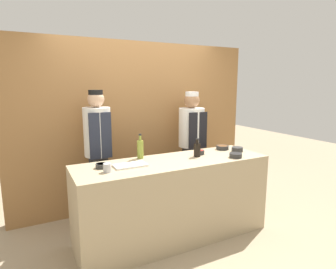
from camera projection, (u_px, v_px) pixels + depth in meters
name	position (u px, v px, depth m)	size (l,w,h in m)	color
ground_plane	(173.00, 236.00, 3.38)	(14.00, 14.00, 0.00)	tan
cabinet_wall	(137.00, 125.00, 4.17)	(3.61, 0.18, 2.40)	olive
counter	(173.00, 199.00, 3.29)	(2.26, 0.70, 0.94)	tan
sauce_bowl_brown	(222.00, 147.00, 3.75)	(0.16, 0.16, 0.05)	#2D2D2D
sauce_bowl_yellow	(101.00, 165.00, 2.92)	(0.12, 0.12, 0.05)	#2D2D2D
sauce_bowl_purple	(236.00, 155.00, 3.33)	(0.15, 0.15, 0.05)	#2D2D2D
sauce_bowl_white	(237.00, 149.00, 3.63)	(0.14, 0.14, 0.06)	#2D2D2D
sauce_bowl_red	(200.00, 152.00, 3.48)	(0.11, 0.11, 0.05)	#2D2D2D
cutting_board	(130.00, 165.00, 2.98)	(0.35, 0.19, 0.02)	white
bottle_soy	(197.00, 149.00, 3.37)	(0.08, 0.08, 0.22)	black
bottle_oil	(140.00, 149.00, 3.29)	(0.07, 0.07, 0.29)	olive
cup_steel	(107.00, 168.00, 2.78)	(0.08, 0.08, 0.09)	#B7B7BC
chef_left	(98.00, 153.00, 3.53)	(0.33, 0.33, 1.74)	#28282D
chef_right	(191.00, 145.00, 4.16)	(0.37, 0.37, 1.70)	#28282D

